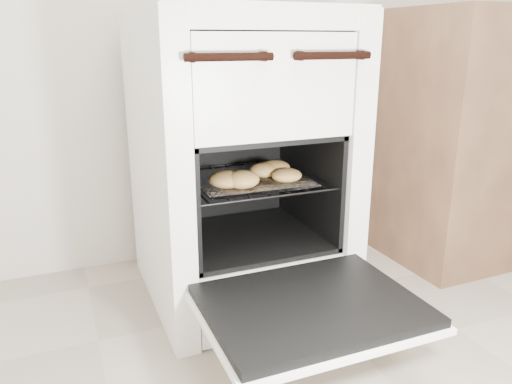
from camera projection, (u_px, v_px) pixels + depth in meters
stove at (239, 165)px, 1.59m from camera, size 0.59×0.66×0.91m
oven_door at (311, 308)px, 1.22m from camera, size 0.53×0.41×0.04m
oven_rack at (246, 179)px, 1.54m from camera, size 0.43×0.41×0.01m
foil_sheet at (249, 179)px, 1.52m from camera, size 0.34×0.30×0.01m
baked_rolls at (253, 175)px, 1.47m from camera, size 0.30×0.22×0.05m
counter at (487, 131)px, 2.04m from camera, size 0.94×0.64×0.94m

